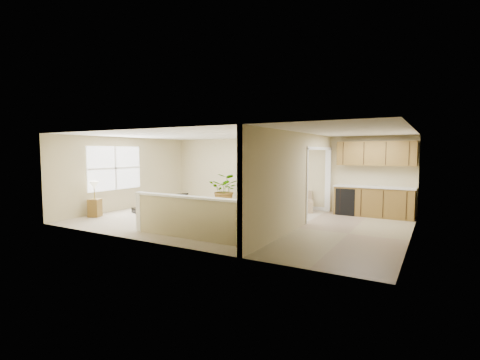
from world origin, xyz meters
The scene contains 20 objects.
floor centered at (0.00, 0.00, 0.00)m, with size 9.00×9.00×0.00m, color tan.
back_wall centered at (0.00, 3.00, 1.25)m, with size 9.00×0.04×2.50m, color #C6B787.
front_wall centered at (0.00, -3.00, 1.25)m, with size 9.00×0.04×2.50m, color #C6B787.
left_wall centered at (-4.50, 0.00, 1.25)m, with size 0.04×6.00×2.50m, color #C6B787.
right_wall centered at (4.50, 0.00, 1.25)m, with size 0.04×6.00×2.50m, color #C6B787.
ceiling centered at (0.00, 0.00, 2.50)m, with size 9.00×6.00×0.04m, color white.
kitchen_vinyl centered at (3.15, 0.00, 0.00)m, with size 2.70×6.00×0.01m, color gray.
interior_partition centered at (1.80, 0.25, 1.22)m, with size 0.18×5.99×2.50m.
pony_half_wall centered at (0.08, -2.30, 0.52)m, with size 3.42×0.22×1.00m.
left_window centered at (-4.49, -0.50, 1.45)m, with size 0.05×2.15×1.45m, color white.
wall_art_left centered at (-0.95, 2.97, 1.75)m, with size 0.48×0.04×0.58m.
wall_mirror centered at (0.30, 2.97, 1.80)m, with size 0.55×0.04×0.55m.
kitchen_cabinets centered at (3.19, 2.73, 0.87)m, with size 2.36×0.65×2.33m.
piano centered at (-2.81, -0.01, 0.63)m, with size 2.26×2.22×1.51m.
piano_bench centered at (-1.54, -0.41, 0.28)m, with size 0.43×0.85×0.57m, color black.
loveseat centered at (0.64, 2.46, 0.34)m, with size 1.86×1.41×0.89m.
accent_table centered at (-1.26, 2.65, 0.42)m, with size 0.45×0.45×0.66m.
palm_plant centered at (-1.77, 2.17, 0.60)m, with size 1.24×1.12×1.21m.
small_plant centered at (1.16, 2.35, 0.23)m, with size 0.36×0.36×0.54m.
lamp_stand centered at (-4.15, -1.59, 0.46)m, with size 0.42×0.42×1.09m.
Camera 1 is at (4.99, -8.56, 1.99)m, focal length 26.00 mm.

